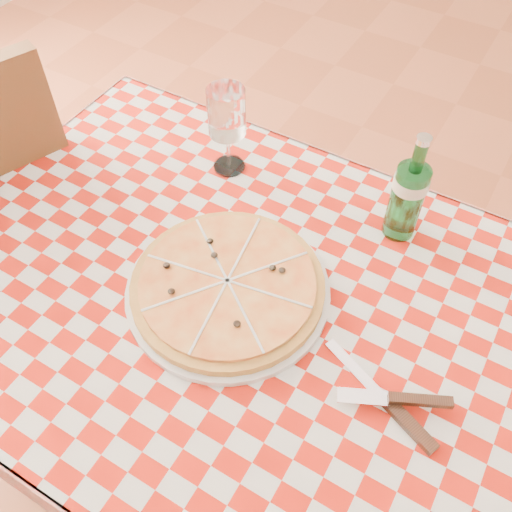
{
  "coord_description": "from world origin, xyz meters",
  "views": [
    {
      "loc": [
        0.31,
        -0.5,
        1.64
      ],
      "look_at": [
        -0.02,
        0.06,
        0.82
      ],
      "focal_mm": 40.0,
      "sensor_mm": 36.0,
      "label": 1
    }
  ],
  "objects_px": {
    "dining_table": "(249,330)",
    "wine_glass": "(227,131)",
    "pizza_plate": "(228,285)",
    "water_bottle": "(410,188)"
  },
  "relations": [
    {
      "from": "dining_table",
      "to": "water_bottle",
      "type": "distance_m",
      "value": 0.41
    },
    {
      "from": "water_bottle",
      "to": "wine_glass",
      "type": "height_order",
      "value": "water_bottle"
    },
    {
      "from": "dining_table",
      "to": "wine_glass",
      "type": "xyz_separation_m",
      "value": [
        -0.23,
        0.29,
        0.2
      ]
    },
    {
      "from": "dining_table",
      "to": "pizza_plate",
      "type": "xyz_separation_m",
      "value": [
        -0.04,
        -0.0,
        0.12
      ]
    },
    {
      "from": "pizza_plate",
      "to": "water_bottle",
      "type": "distance_m",
      "value": 0.39
    },
    {
      "from": "pizza_plate",
      "to": "water_bottle",
      "type": "bearing_deg",
      "value": 54.98
    },
    {
      "from": "pizza_plate",
      "to": "water_bottle",
      "type": "xyz_separation_m",
      "value": [
        0.22,
        0.31,
        0.1
      ]
    },
    {
      "from": "dining_table",
      "to": "wine_glass",
      "type": "relative_size",
      "value": 5.89
    },
    {
      "from": "water_bottle",
      "to": "wine_glass",
      "type": "xyz_separation_m",
      "value": [
        -0.4,
        -0.01,
        -0.02
      ]
    },
    {
      "from": "dining_table",
      "to": "wine_glass",
      "type": "bearing_deg",
      "value": 127.76
    }
  ]
}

